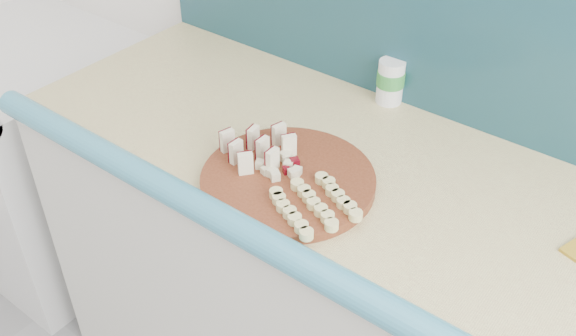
# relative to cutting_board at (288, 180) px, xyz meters

# --- Properties ---
(porcelain_fixture) EXTENTS (0.70, 0.72, 0.84)m
(porcelain_fixture) POSITION_rel_cutting_board_xyz_m (-1.17, 0.14, -0.52)
(porcelain_fixture) COLOR silver
(porcelain_fixture) RESTS_ON ground
(cutting_board) EXTENTS (0.46, 0.46, 0.02)m
(cutting_board) POSITION_rel_cutting_board_xyz_m (0.00, 0.00, 0.00)
(cutting_board) COLOR #4C2110
(cutting_board) RESTS_ON kitchen_counter
(apple_wedges) EXTENTS (0.14, 0.15, 0.05)m
(apple_wedges) POSITION_rel_cutting_board_xyz_m (-0.09, 0.01, 0.04)
(apple_wedges) COLOR beige
(apple_wedges) RESTS_ON cutting_board
(apple_chunks) EXTENTS (0.06, 0.06, 0.02)m
(apple_chunks) POSITION_rel_cutting_board_xyz_m (-0.02, 0.01, 0.02)
(apple_chunks) COLOR beige
(apple_chunks) RESTS_ON cutting_board
(banana_slices) EXTENTS (0.18, 0.17, 0.02)m
(banana_slices) POSITION_rel_cutting_board_xyz_m (0.10, -0.04, 0.02)
(banana_slices) COLOR #DACE85
(banana_slices) RESTS_ON cutting_board
(canister) EXTENTS (0.07, 0.07, 0.11)m
(canister) POSITION_rel_cutting_board_xyz_m (-0.00, 0.40, 0.05)
(canister) COLOR white
(canister) RESTS_ON kitchen_counter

